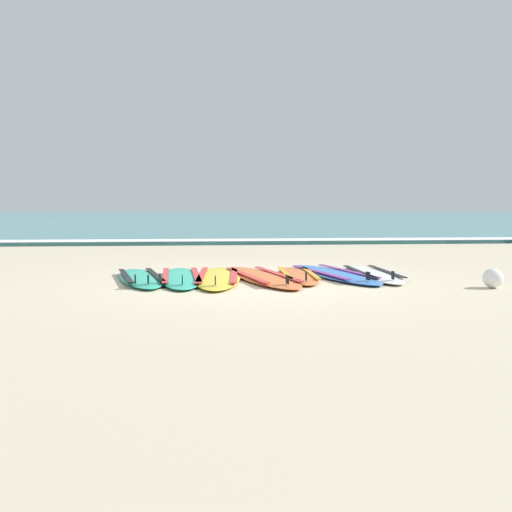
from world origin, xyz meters
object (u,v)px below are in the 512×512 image
at_px(surfboard_4, 298,275).
at_px(surfboard_1, 181,277).
at_px(surfboard_3, 262,277).
at_px(surfboard_2, 218,277).
at_px(surfboard_5, 333,274).
at_px(surfboard_0, 141,278).
at_px(surfboard_6, 372,274).
at_px(beach_ball, 493,278).

bearing_deg(surfboard_4, surfboard_1, -176.84).
height_order(surfboard_3, surfboard_4, same).
distance_m(surfboard_2, surfboard_5, 1.72).
bearing_deg(surfboard_4, surfboard_3, -167.22).
distance_m(surfboard_0, surfboard_2, 1.08).
relative_size(surfboard_4, surfboard_6, 0.92).
distance_m(surfboard_1, surfboard_4, 1.68).
bearing_deg(surfboard_0, surfboard_4, 2.00).
bearing_deg(surfboard_5, surfboard_4, -167.13).
bearing_deg(surfboard_6, surfboard_4, -176.40).
relative_size(surfboard_0, surfboard_4, 1.12).
distance_m(surfboard_2, surfboard_3, 0.62).
distance_m(surfboard_1, surfboard_6, 2.81).
bearing_deg(surfboard_4, surfboard_2, -173.77).
bearing_deg(surfboard_1, surfboard_4, 3.16).
relative_size(surfboard_2, surfboard_6, 1.14).
relative_size(surfboard_6, beach_ball, 8.74).
xyz_separation_m(surfboard_2, surfboard_4, (1.16, 0.13, 0.00)).
xyz_separation_m(surfboard_1, surfboard_5, (2.22, 0.22, -0.00)).
bearing_deg(surfboard_0, surfboard_1, -1.44).
distance_m(surfboard_5, surfboard_6, 0.58).
bearing_deg(surfboard_6, surfboard_0, -177.46).
bearing_deg(surfboard_3, surfboard_5, 12.83).
height_order(surfboard_4, beach_ball, beach_ball).
bearing_deg(surfboard_3, surfboard_6, 6.61).
height_order(surfboard_4, surfboard_5, same).
bearing_deg(surfboard_0, surfboard_2, -2.53).
height_order(surfboard_1, surfboard_6, same).
xyz_separation_m(surfboard_0, surfboard_2, (1.08, -0.05, -0.00)).
bearing_deg(surfboard_2, surfboard_6, 4.94).
height_order(surfboard_0, surfboard_6, same).
height_order(surfboard_2, surfboard_4, same).
distance_m(surfboard_0, surfboard_3, 1.70).
bearing_deg(surfboard_5, surfboard_0, -175.82).
distance_m(surfboard_0, surfboard_4, 2.24).
xyz_separation_m(surfboard_3, surfboard_6, (1.67, 0.19, 0.00)).
relative_size(surfboard_0, surfboard_1, 0.96).
bearing_deg(surfboard_5, surfboard_3, -167.17).
xyz_separation_m(surfboard_1, surfboard_4, (1.67, 0.09, 0.00)).
distance_m(surfboard_0, surfboard_5, 2.80).
bearing_deg(surfboard_3, surfboard_0, 178.52).
xyz_separation_m(surfboard_0, surfboard_4, (2.24, 0.08, -0.00)).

